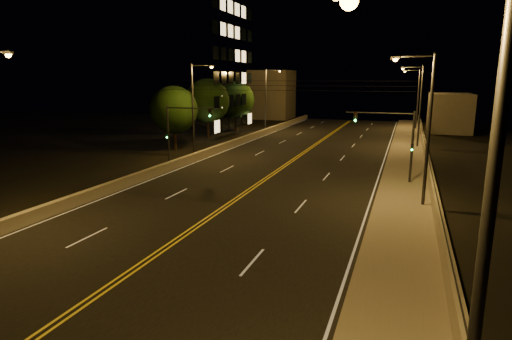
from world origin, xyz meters
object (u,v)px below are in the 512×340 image
(traffic_signal_left, at_px, (178,129))
(streetlight_1, at_px, (425,122))
(tree_2, at_px, (236,100))
(streetlight_3, at_px, (416,96))
(streetlight_2, at_px, (418,102))
(tree_1, at_px, (208,101))
(streetlight_0, at_px, (465,247))
(tree_0, at_px, (174,110))
(streetlight_5, at_px, (195,104))
(streetlight_6, at_px, (267,96))
(building_tower, at_px, (157,46))
(traffic_signal_right, at_px, (398,138))

(traffic_signal_left, bearing_deg, streetlight_1, -16.28)
(traffic_signal_left, xyz_separation_m, tree_2, (-5.94, 28.31, 1.21))
(streetlight_3, bearing_deg, traffic_signal_left, -117.75)
(streetlight_2, xyz_separation_m, tree_1, (-26.50, -0.18, -0.36))
(streetlight_0, xyz_separation_m, tree_0, (-25.86, 35.58, -0.87))
(streetlight_1, distance_m, streetlight_3, 44.47)
(streetlight_5, bearing_deg, streetlight_6, 90.00)
(streetlight_5, relative_size, tree_1, 1.17)
(streetlight_5, xyz_separation_m, building_tower, (-14.46, 16.53, 7.24))
(streetlight_2, distance_m, tree_2, 27.80)
(traffic_signal_left, bearing_deg, tree_2, 101.84)
(streetlight_0, xyz_separation_m, streetlight_3, (0.00, 65.21, 0.00))
(streetlight_1, height_order, tree_0, streetlight_1)
(streetlight_0, relative_size, streetlight_1, 1.00)
(streetlight_6, distance_m, traffic_signal_right, 35.48)
(streetlight_0, relative_size, streetlight_6, 1.00)
(streetlight_3, bearing_deg, tree_0, -131.11)
(streetlight_1, xyz_separation_m, streetlight_6, (-21.46, 35.25, 0.00))
(streetlight_3, height_order, streetlight_6, same)
(streetlight_2, height_order, streetlight_5, same)
(streetlight_3, xyz_separation_m, tree_2, (-26.21, -10.24, -0.60))
(streetlight_3, height_order, tree_0, streetlight_3)
(streetlight_6, bearing_deg, streetlight_2, -25.55)
(streetlight_0, xyz_separation_m, traffic_signal_left, (-20.28, 26.66, -1.81))
(streetlight_5, relative_size, traffic_signal_right, 1.67)
(traffic_signal_left, height_order, tree_2, tree_2)
(tree_0, bearing_deg, building_tower, 127.23)
(building_tower, relative_size, tree_1, 3.29)
(tree_0, bearing_deg, streetlight_5, -36.82)
(streetlight_2, bearing_deg, streetlight_3, 90.00)
(streetlight_0, height_order, streetlight_3, same)
(traffic_signal_left, relative_size, tree_2, 0.74)
(streetlight_6, xyz_separation_m, tree_0, (-4.40, -20.41, -0.87))
(streetlight_6, xyz_separation_m, traffic_signal_right, (19.88, -29.33, -1.81))
(streetlight_1, relative_size, streetlight_2, 1.00)
(streetlight_0, xyz_separation_m, tree_1, (-26.50, 45.56, -0.36))
(streetlight_6, relative_size, traffic_signal_left, 1.67)
(streetlight_2, height_order, traffic_signal_right, streetlight_2)
(streetlight_1, distance_m, traffic_signal_right, 6.39)
(streetlight_3, bearing_deg, streetlight_5, -123.09)
(streetlight_1, relative_size, streetlight_3, 1.00)
(streetlight_5, distance_m, tree_0, 5.57)
(streetlight_1, bearing_deg, streetlight_2, 90.00)
(traffic_signal_right, xyz_separation_m, tree_1, (-24.93, 18.90, 1.45))
(tree_0, bearing_deg, streetlight_0, -53.99)
(streetlight_5, relative_size, streetlight_6, 1.00)
(streetlight_5, height_order, tree_2, streetlight_5)
(streetlight_0, height_order, building_tower, building_tower)
(tree_0, bearing_deg, streetlight_2, 21.45)
(streetlight_5, distance_m, streetlight_6, 23.71)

